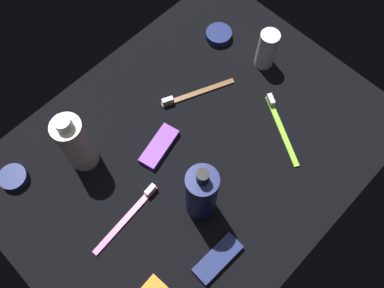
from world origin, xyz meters
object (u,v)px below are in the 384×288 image
object	(u,v)px
bodywash_bottle	(76,143)
snack_bar_navy	(218,259)
lotion_bottle	(201,194)
deodorant_stick	(267,49)
toothbrush_pink	(130,214)
toothbrush_lime	(280,125)
toothbrush_brown	(194,93)
cream_tin_left	(219,35)
cream_tin_right	(14,178)
snack_bar_purple	(159,146)

from	to	relation	value
bodywash_bottle	snack_bar_navy	size ratio (longest dim) A/B	1.72
lotion_bottle	deodorant_stick	size ratio (longest dim) A/B	1.95
toothbrush_pink	snack_bar_navy	size ratio (longest dim) A/B	1.73
deodorant_stick	snack_bar_navy	xyz separation A→B (cm)	(-41.47, -23.79, -4.38)
toothbrush_lime	toothbrush_pink	size ratio (longest dim) A/B	0.90
toothbrush_brown	toothbrush_pink	distance (cm)	31.29
bodywash_bottle	toothbrush_lime	world-z (taller)	bodywash_bottle
snack_bar_navy	cream_tin_left	bearing A→B (deg)	44.42
toothbrush_pink	cream_tin_left	distance (cm)	48.97
bodywash_bottle	cream_tin_left	distance (cm)	44.66
snack_bar_navy	cream_tin_right	distance (cm)	45.51
deodorant_stick	snack_bar_navy	distance (cm)	48.01
lotion_bottle	toothbrush_brown	size ratio (longest dim) A/B	1.18
snack_bar_purple	toothbrush_pink	bearing A→B (deg)	-169.31
lotion_bottle	toothbrush_lime	distance (cm)	27.02
bodywash_bottle	cream_tin_left	bearing A→B (deg)	2.29
lotion_bottle	deodorant_stick	distance (cm)	39.08
snack_bar_purple	cream_tin_right	xyz separation A→B (cm)	(-26.45, 16.47, 0.21)
lotion_bottle	toothbrush_lime	size ratio (longest dim) A/B	1.23
deodorant_stick	toothbrush_lime	bearing A→B (deg)	-127.14
toothbrush_pink	snack_bar_purple	size ratio (longest dim) A/B	1.73
snack_bar_purple	toothbrush_lime	bearing A→B (deg)	-47.91
snack_bar_navy	cream_tin_left	distance (cm)	53.79
toothbrush_brown	cream_tin_left	distance (cm)	17.71
toothbrush_pink	lotion_bottle	bearing A→B (deg)	-38.43
toothbrush_lime	snack_bar_purple	xyz separation A→B (cm)	(-22.60, 15.39, 0.14)
toothbrush_lime	cream_tin_left	world-z (taller)	toothbrush_lime
lotion_bottle	bodywash_bottle	xyz separation A→B (cm)	(-9.86, 25.19, -0.63)
lotion_bottle	snack_bar_navy	xyz separation A→B (cm)	(-5.21, -9.68, -8.05)
toothbrush_lime	deodorant_stick	bearing A→B (deg)	52.86
toothbrush_lime	cream_tin_right	bearing A→B (deg)	147.00
deodorant_stick	cream_tin_right	xyz separation A→B (cm)	(-59.57, 17.97, -4.16)
lotion_bottle	toothbrush_pink	world-z (taller)	lotion_bottle
deodorant_stick	toothbrush_pink	size ratio (longest dim) A/B	0.57
snack_bar_purple	bodywash_bottle	bearing A→B (deg)	129.94
bodywash_bottle	snack_bar_navy	bearing A→B (deg)	-82.41
lotion_bottle	cream_tin_right	distance (cm)	40.42
cream_tin_right	snack_bar_purple	bearing A→B (deg)	-31.90
toothbrush_brown	toothbrush_lime	size ratio (longest dim) A/B	1.04
cream_tin_right	toothbrush_brown	bearing A→B (deg)	-16.62
cream_tin_right	toothbrush_pink	bearing A→B (deg)	-62.64
lotion_bottle	deodorant_stick	world-z (taller)	lotion_bottle
lotion_bottle	snack_bar_navy	world-z (taller)	lotion_bottle
deodorant_stick	snack_bar_purple	xyz separation A→B (cm)	(-33.12, 1.50, -4.38)
deodorant_stick	lotion_bottle	bearing A→B (deg)	-158.75
toothbrush_brown	snack_bar_purple	size ratio (longest dim) A/B	1.63
bodywash_bottle	snack_bar_purple	xyz separation A→B (cm)	(13.00, -9.59, -7.42)
bodywash_bottle	deodorant_stick	world-z (taller)	bodywash_bottle
toothbrush_lime	snack_bar_purple	world-z (taller)	toothbrush_lime
lotion_bottle	cream_tin_left	xyz separation A→B (cm)	(34.18, 26.96, -7.84)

